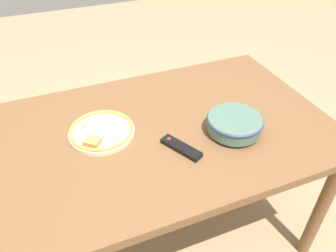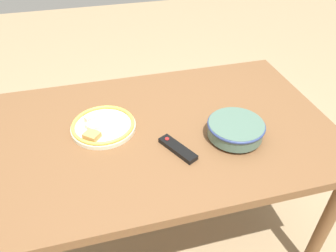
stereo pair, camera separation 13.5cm
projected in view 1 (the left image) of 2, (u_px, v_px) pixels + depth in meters
ground_plane at (163, 231)px, 1.87m from camera, size 8.00×8.00×0.00m
dining_table at (162, 142)px, 1.45m from camera, size 1.46×0.92×0.75m
noodle_bowl at (235, 124)px, 1.35m from camera, size 0.23×0.23×0.07m
food_plate at (101, 131)px, 1.36m from camera, size 0.27×0.27×0.05m
tv_remote at (181, 148)px, 1.29m from camera, size 0.12×0.18×0.02m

